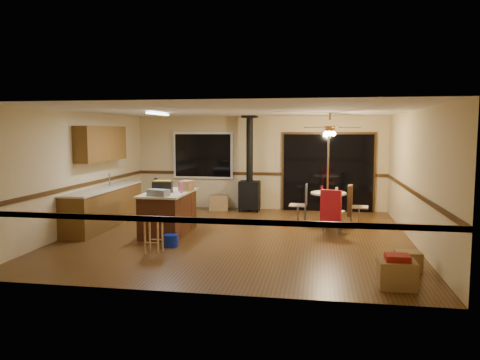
% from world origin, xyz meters
% --- Properties ---
extents(floor, '(7.00, 7.00, 0.00)m').
position_xyz_m(floor, '(0.00, 0.00, 0.00)').
color(floor, '#4C3015').
rests_on(floor, ground).
extents(ceiling, '(7.00, 7.00, 0.00)m').
position_xyz_m(ceiling, '(0.00, 0.00, 2.60)').
color(ceiling, silver).
rests_on(ceiling, ground).
extents(wall_back, '(7.00, 0.00, 7.00)m').
position_xyz_m(wall_back, '(0.00, 3.50, 1.30)').
color(wall_back, tan).
rests_on(wall_back, ground).
extents(wall_front, '(7.00, 0.00, 7.00)m').
position_xyz_m(wall_front, '(0.00, -3.50, 1.30)').
color(wall_front, tan).
rests_on(wall_front, ground).
extents(wall_left, '(0.00, 7.00, 7.00)m').
position_xyz_m(wall_left, '(-3.50, 0.00, 1.30)').
color(wall_left, tan).
rests_on(wall_left, ground).
extents(wall_right, '(0.00, 7.00, 7.00)m').
position_xyz_m(wall_right, '(3.50, 0.00, 1.30)').
color(wall_right, tan).
rests_on(wall_right, ground).
extents(chair_rail, '(7.00, 7.00, 0.08)m').
position_xyz_m(chair_rail, '(0.00, 0.00, 1.00)').
color(chair_rail, '#3D250F').
rests_on(chair_rail, ground).
extents(window, '(1.72, 0.10, 1.32)m').
position_xyz_m(window, '(-1.60, 3.45, 1.50)').
color(window, black).
rests_on(window, ground).
extents(sliding_door, '(2.52, 0.10, 2.10)m').
position_xyz_m(sliding_door, '(1.90, 3.45, 1.05)').
color(sliding_door, black).
rests_on(sliding_door, ground).
extents(lower_cabinets, '(0.60, 3.00, 0.86)m').
position_xyz_m(lower_cabinets, '(-3.20, 0.50, 0.43)').
color(lower_cabinets, brown).
rests_on(lower_cabinets, ground).
extents(countertop, '(0.64, 3.04, 0.04)m').
position_xyz_m(countertop, '(-3.20, 0.50, 0.88)').
color(countertop, beige).
rests_on(countertop, lower_cabinets).
extents(upper_cabinets, '(0.35, 2.00, 0.80)m').
position_xyz_m(upper_cabinets, '(-3.33, 0.70, 1.90)').
color(upper_cabinets, brown).
rests_on(upper_cabinets, ground).
extents(kitchen_island, '(0.88, 1.68, 0.90)m').
position_xyz_m(kitchen_island, '(-1.50, 0.00, 0.45)').
color(kitchen_island, '#3F1E0F').
rests_on(kitchen_island, ground).
extents(wood_stove, '(0.55, 0.50, 2.52)m').
position_xyz_m(wood_stove, '(-0.20, 3.05, 0.73)').
color(wood_stove, black).
rests_on(wood_stove, ground).
extents(ceiling_fan, '(0.24, 0.24, 0.55)m').
position_xyz_m(ceiling_fan, '(1.88, 1.41, 2.21)').
color(ceiling_fan, brown).
rests_on(ceiling_fan, ceiling).
extents(fluorescent_strip, '(0.10, 1.20, 0.04)m').
position_xyz_m(fluorescent_strip, '(-1.80, 0.30, 2.56)').
color(fluorescent_strip, white).
rests_on(fluorescent_strip, ceiling).
extents(toolbox_grey, '(0.47, 0.35, 0.13)m').
position_xyz_m(toolbox_grey, '(-1.49, -0.62, 0.97)').
color(toolbox_grey, slate).
rests_on(toolbox_grey, kitchen_island).
extents(toolbox_black, '(0.43, 0.27, 0.23)m').
position_xyz_m(toolbox_black, '(-1.60, -0.06, 1.01)').
color(toolbox_black, black).
rests_on(toolbox_black, kitchen_island).
extents(toolbox_yellow_lid, '(0.36, 0.22, 0.03)m').
position_xyz_m(toolbox_yellow_lid, '(-1.60, -0.06, 1.14)').
color(toolbox_yellow_lid, gold).
rests_on(toolbox_yellow_lid, toolbox_black).
extents(box_on_island, '(0.28, 0.36, 0.22)m').
position_xyz_m(box_on_island, '(-1.18, 0.27, 1.01)').
color(box_on_island, olive).
rests_on(box_on_island, kitchen_island).
extents(bottle_dark, '(0.09, 0.09, 0.28)m').
position_xyz_m(bottle_dark, '(-1.82, 0.16, 1.04)').
color(bottle_dark, black).
rests_on(bottle_dark, kitchen_island).
extents(bottle_pink, '(0.09, 0.09, 0.21)m').
position_xyz_m(bottle_pink, '(-1.18, -0.09, 1.01)').
color(bottle_pink, '#D84C8C').
rests_on(bottle_pink, kitchen_island).
extents(bottle_white, '(0.08, 0.08, 0.19)m').
position_xyz_m(bottle_white, '(-1.33, 0.60, 1.00)').
color(bottle_white, white).
rests_on(bottle_white, kitchen_island).
extents(bar_stool, '(0.46, 0.46, 0.65)m').
position_xyz_m(bar_stool, '(-1.25, -1.60, 0.32)').
color(bar_stool, tan).
rests_on(bar_stool, floor).
extents(blue_bucket, '(0.34, 0.34, 0.23)m').
position_xyz_m(blue_bucket, '(-1.10, -1.09, 0.12)').
color(blue_bucket, '#0B209E').
rests_on(blue_bucket, floor).
extents(dining_table, '(0.81, 0.81, 0.78)m').
position_xyz_m(dining_table, '(1.88, 1.41, 0.53)').
color(dining_table, black).
rests_on(dining_table, ground).
extents(glass_red, '(0.07, 0.07, 0.15)m').
position_xyz_m(glass_red, '(1.73, 1.51, 0.85)').
color(glass_red, '#590C14').
rests_on(glass_red, dining_table).
extents(glass_cream, '(0.07, 0.07, 0.13)m').
position_xyz_m(glass_cream, '(2.06, 1.36, 0.85)').
color(glass_cream, beige).
rests_on(glass_cream, dining_table).
extents(chair_left, '(0.42, 0.41, 0.51)m').
position_xyz_m(chair_left, '(1.29, 1.51, 0.59)').
color(chair_left, tan).
rests_on(chair_left, ground).
extents(chair_near, '(0.54, 0.57, 0.70)m').
position_xyz_m(chair_near, '(1.93, 0.54, 0.60)').
color(chair_near, tan).
rests_on(chair_near, ground).
extents(chair_right, '(0.50, 0.47, 0.70)m').
position_xyz_m(chair_right, '(2.40, 1.48, 0.60)').
color(chair_right, tan).
rests_on(chair_right, ground).
extents(box_under_window, '(0.58, 0.50, 0.41)m').
position_xyz_m(box_under_window, '(-1.08, 3.10, 0.21)').
color(box_under_window, olive).
rests_on(box_under_window, floor).
extents(box_corner_a, '(0.51, 0.43, 0.39)m').
position_xyz_m(box_corner_a, '(2.76, -2.81, 0.19)').
color(box_corner_a, olive).
rests_on(box_corner_a, floor).
extents(box_corner_b, '(0.41, 0.36, 0.31)m').
position_xyz_m(box_corner_b, '(3.06, -1.95, 0.15)').
color(box_corner_b, olive).
rests_on(box_corner_b, floor).
extents(box_small_red, '(0.33, 0.28, 0.09)m').
position_xyz_m(box_small_red, '(2.76, -2.81, 0.43)').
color(box_small_red, maroon).
rests_on(box_small_red, box_corner_a).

